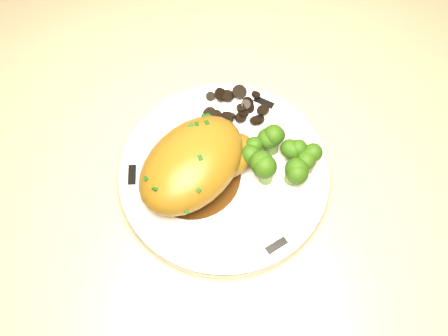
{
  "coord_description": "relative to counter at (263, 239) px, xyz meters",
  "views": [
    {
      "loc": [
        0.13,
        1.32,
        1.54
      ],
      "look_at": [
        0.16,
        1.61,
        0.93
      ],
      "focal_mm": 45.0,
      "sensor_mm": 36.0,
      "label": 1
    }
  ],
  "objects": [
    {
      "name": "counter",
      "position": [
        0.0,
        0.0,
        0.0
      ],
      "size": [
        2.1,
        0.69,
        1.03
      ],
      "color": "#543226",
      "rests_on": "ground"
    },
    {
      "name": "chicken_breast",
      "position": [
        -0.12,
        -0.06,
        0.5
      ],
      "size": [
        0.18,
        0.17,
        0.06
      ],
      "rotation": [
        0.0,
        0.0,
        0.75
      ],
      "color": "brown",
      "rests_on": "plate"
    },
    {
      "name": "rim_accent_1",
      "position": [
        -0.2,
        -0.05,
        0.47
      ],
      "size": [
        0.01,
        0.03,
        0.0
      ],
      "primitive_type": "cube",
      "rotation": [
        0.0,
        0.0,
        4.63
      ],
      "color": "black",
      "rests_on": "plate"
    },
    {
      "name": "gravy_pool",
      "position": [
        -0.12,
        -0.06,
        0.47
      ],
      "size": [
        0.12,
        0.12,
        0.0
      ],
      "primitive_type": "cylinder",
      "color": "#3E220B",
      "rests_on": "plate"
    },
    {
      "name": "plate",
      "position": [
        -0.09,
        -0.06,
        0.46
      ],
      "size": [
        0.34,
        0.34,
        0.02
      ],
      "primitive_type": "cylinder",
      "rotation": [
        0.0,
        0.0,
        0.41
      ],
      "color": "white",
      "rests_on": "counter"
    },
    {
      "name": "rim_accent_2",
      "position": [
        -0.04,
        -0.16,
        0.47
      ],
      "size": [
        0.03,
        0.02,
        0.0
      ],
      "primitive_type": "cube",
      "rotation": [
        0.0,
        0.0,
        6.73
      ],
      "color": "black",
      "rests_on": "plate"
    },
    {
      "name": "mushroom_pile",
      "position": [
        -0.06,
        0.02,
        0.47
      ],
      "size": [
        0.07,
        0.05,
        0.02
      ],
      "color": "black",
      "rests_on": "plate"
    },
    {
      "name": "broccoli_florets",
      "position": [
        -0.02,
        -0.06,
        0.49
      ],
      "size": [
        0.09,
        0.07,
        0.04
      ],
      "rotation": [
        0.0,
        0.0,
        0.18
      ],
      "color": "#5C8638",
      "rests_on": "plate"
    },
    {
      "name": "rim_accent_0",
      "position": [
        -0.02,
        0.03,
        0.47
      ],
      "size": [
        0.03,
        0.02,
        0.0
      ],
      "primitive_type": "cube",
      "rotation": [
        0.0,
        0.0,
        2.54
      ],
      "color": "black",
      "rests_on": "plate"
    }
  ]
}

